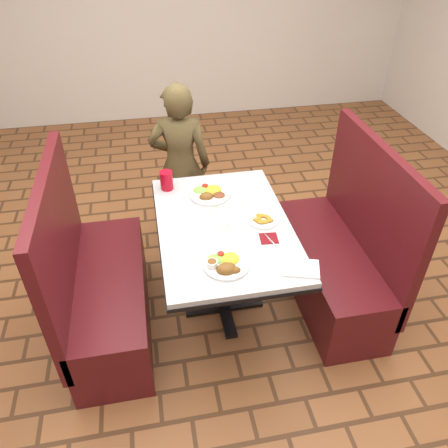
{
  "coord_description": "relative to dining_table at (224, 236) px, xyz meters",
  "views": [
    {
      "loc": [
        -0.4,
        -2.09,
        2.34
      ],
      "look_at": [
        0.0,
        0.0,
        0.75
      ],
      "focal_mm": 35.0,
      "sensor_mm": 36.0,
      "label": 1
    }
  ],
  "objects": [
    {
      "name": "lettuce_shreds",
      "position": [
        0.04,
        0.06,
        0.1
      ],
      "size": [
        0.28,
        0.32,
        0.0
      ],
      "primitive_type": null,
      "color": "#84B247",
      "rests_on": "dining_table"
    },
    {
      "name": "knife_utensil",
      "position": [
        -0.1,
        -0.38,
        0.11
      ],
      "size": [
        0.01,
        0.19,
        0.0
      ],
      "primitive_type": "cube",
      "rotation": [
        0.0,
        0.0,
        0.01
      ],
      "color": "silver",
      "rests_on": "dining_table"
    },
    {
      "name": "maroon_napkin",
      "position": [
        0.23,
        -0.19,
        0.1
      ],
      "size": [
        0.11,
        0.11,
        0.0
      ],
      "primitive_type": "cube",
      "rotation": [
        0.0,
        0.0,
        -0.09
      ],
      "color": "maroon",
      "rests_on": "dining_table"
    },
    {
      "name": "room",
      "position": [
        0.0,
        0.0,
        1.26
      ],
      "size": [
        7.0,
        7.04,
        2.82
      ],
      "color": "brown",
      "rests_on": "ground"
    },
    {
      "name": "paper_napkin",
      "position": [
        0.33,
        -0.47,
        0.1
      ],
      "size": [
        0.23,
        0.2,
        0.01
      ],
      "primitive_type": "cube",
      "rotation": [
        0.0,
        0.0,
        -0.31
      ],
      "color": "white",
      "rests_on": "dining_table"
    },
    {
      "name": "near_dinner_plate",
      "position": [
        -0.06,
        -0.38,
        0.12
      ],
      "size": [
        0.25,
        0.25,
        0.08
      ],
      "rotation": [
        0.0,
        0.0,
        -0.32
      ],
      "color": "white",
      "rests_on": "dining_table"
    },
    {
      "name": "dining_table",
      "position": [
        0.0,
        0.0,
        0.0
      ],
      "size": [
        0.81,
        1.21,
        0.75
      ],
      "color": "silver",
      "rests_on": "ground"
    },
    {
      "name": "diner_person",
      "position": [
        -0.17,
        0.95,
        0.0
      ],
      "size": [
        0.52,
        0.39,
        1.31
      ],
      "primitive_type": "imported",
      "rotation": [
        0.0,
        0.0,
        2.98
      ],
      "color": "brown",
      "rests_on": "ground"
    },
    {
      "name": "far_dinner_plate",
      "position": [
        -0.03,
        0.34,
        0.12
      ],
      "size": [
        0.28,
        0.28,
        0.07
      ],
      "rotation": [
        0.0,
        0.0,
        0.12
      ],
      "color": "white",
      "rests_on": "dining_table"
    },
    {
      "name": "booth_bench_right",
      "position": [
        0.8,
        0.0,
        -0.32
      ],
      "size": [
        0.47,
        1.2,
        1.17
      ],
      "color": "#561318",
      "rests_on": "ground"
    },
    {
      "name": "red_tumbler",
      "position": [
        -0.31,
        0.47,
        0.16
      ],
      "size": [
        0.09,
        0.09,
        0.13
      ],
      "primitive_type": "cylinder",
      "color": "red",
      "rests_on": "dining_table"
    },
    {
      "name": "booth_bench_left",
      "position": [
        -0.8,
        0.0,
        -0.32
      ],
      "size": [
        0.47,
        1.2,
        1.17
      ],
      "color": "#561318",
      "rests_on": "ground"
    },
    {
      "name": "spoon_utensil",
      "position": [
        0.23,
        -0.21,
        0.1
      ],
      "size": [
        0.04,
        0.12,
        0.0
      ],
      "primitive_type": "cube",
      "rotation": [
        0.0,
        0.0,
        0.28
      ],
      "color": "silver",
      "rests_on": "dining_table"
    },
    {
      "name": "plantain_plate",
      "position": [
        0.24,
        -0.02,
        0.11
      ],
      "size": [
        0.18,
        0.18,
        0.03
      ],
      "rotation": [
        0.0,
        0.0,
        0.07
      ],
      "color": "white",
      "rests_on": "dining_table"
    },
    {
      "name": "fork_utensil",
      "position": [
        -0.06,
        -0.38,
        0.11
      ],
      "size": [
        0.06,
        0.14,
        0.0
      ],
      "primitive_type": "cube",
      "rotation": [
        0.0,
        0.0,
        -0.39
      ],
      "color": "#BABABF",
      "rests_on": "dining_table"
    }
  ]
}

